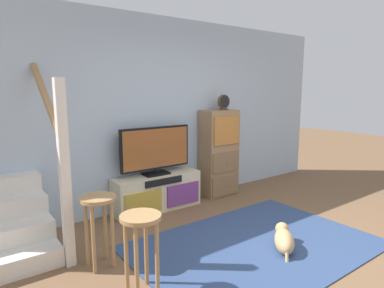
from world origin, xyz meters
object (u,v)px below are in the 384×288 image
object	(u,v)px
side_cabinet	(219,153)
desk_clock	(224,102)
television	(156,149)
bar_stool_near	(141,235)
dog	(284,239)
bar_stool_far	(99,215)
media_console	(157,192)

from	to	relation	value
side_cabinet	desk_clock	xyz separation A→B (m)	(0.07, -0.01, 0.81)
television	bar_stool_near	xyz separation A→B (m)	(-1.09, -1.64, -0.35)
television	dog	size ratio (longest dim) A/B	2.34
desk_clock	bar_stool_far	distance (m)	2.80
media_console	dog	bearing A→B (deg)	-75.41
desk_clock	dog	distance (m)	2.40
television	bar_stool_near	bearing A→B (deg)	-123.77
bar_stool_near	television	bearing A→B (deg)	56.23
bar_stool_near	media_console	bearing A→B (deg)	55.84
television	desk_clock	size ratio (longest dim) A/B	4.43
media_console	television	xyz separation A→B (m)	(0.00, 0.02, 0.61)
media_console	television	world-z (taller)	television
bar_stool_far	side_cabinet	bearing A→B (deg)	22.96
side_cabinet	bar_stool_near	world-z (taller)	side_cabinet
desk_clock	bar_stool_near	bearing A→B (deg)	-145.21
side_cabinet	desk_clock	bearing A→B (deg)	-11.95
side_cabinet	desk_clock	distance (m)	0.81
desk_clock	bar_stool_far	xyz separation A→B (m)	(-2.44, -0.99, -0.96)
dog	media_console	bearing A→B (deg)	104.59
side_cabinet	bar_stool_near	size ratio (longest dim) A/B	1.98
media_console	dog	size ratio (longest dim) A/B	2.79
bar_stool_near	side_cabinet	bearing A→B (deg)	35.88
side_cabinet	bar_stool_far	xyz separation A→B (m)	(-2.37, -1.00, -0.16)
media_console	desk_clock	bearing A→B (deg)	-0.23
media_console	dog	xyz separation A→B (m)	(0.48, -1.83, -0.14)
television	bar_stool_near	size ratio (longest dim) A/B	1.54
dog	bar_stool_far	bearing A→B (deg)	153.64
side_cabinet	media_console	bearing A→B (deg)	-179.50
side_cabinet	dog	size ratio (longest dim) A/B	3.01
media_console	side_cabinet	xyz separation A→B (m)	(1.15, 0.01, 0.43)
media_console	desk_clock	size ratio (longest dim) A/B	5.28
television	bar_stool_far	distance (m)	1.62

